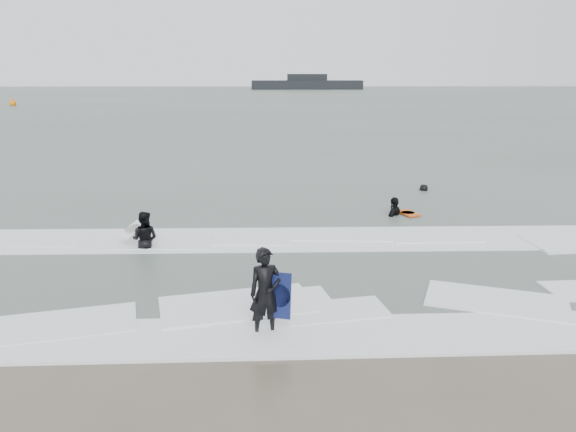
{
  "coord_description": "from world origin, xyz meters",
  "views": [
    {
      "loc": [
        -0.42,
        -11.03,
        5.33
      ],
      "look_at": [
        0.0,
        5.0,
        1.1
      ],
      "focal_mm": 35.0,
      "sensor_mm": 36.0,
      "label": 1
    }
  ],
  "objects_px": {
    "surfer_wading": "(145,250)",
    "surfer_right_near": "(394,216)",
    "surfer_centre": "(266,334)",
    "surfer_right_far": "(424,192)",
    "buoy": "(13,103)",
    "vessel_horizon": "(307,84)"
  },
  "relations": [
    {
      "from": "surfer_wading",
      "to": "surfer_right_near",
      "type": "height_order",
      "value": "surfer_right_near"
    },
    {
      "from": "surfer_right_near",
      "to": "surfer_right_far",
      "type": "bearing_deg",
      "value": -169.99
    },
    {
      "from": "surfer_wading",
      "to": "vessel_horizon",
      "type": "bearing_deg",
      "value": -85.42
    },
    {
      "from": "surfer_right_far",
      "to": "buoy",
      "type": "height_order",
      "value": "buoy"
    },
    {
      "from": "surfer_centre",
      "to": "surfer_right_near",
      "type": "bearing_deg",
      "value": 47.34
    },
    {
      "from": "buoy",
      "to": "surfer_wading",
      "type": "bearing_deg",
      "value": -63.36
    },
    {
      "from": "surfer_right_far",
      "to": "vessel_horizon",
      "type": "bearing_deg",
      "value": -139.99
    },
    {
      "from": "surfer_right_near",
      "to": "surfer_right_far",
      "type": "distance_m",
      "value": 4.77
    },
    {
      "from": "buoy",
      "to": "vessel_horizon",
      "type": "height_order",
      "value": "vessel_horizon"
    },
    {
      "from": "surfer_right_near",
      "to": "vessel_horizon",
      "type": "distance_m",
      "value": 127.67
    },
    {
      "from": "surfer_right_near",
      "to": "buoy",
      "type": "xyz_separation_m",
      "value": [
        -42.38,
        63.96,
        0.42
      ]
    },
    {
      "from": "surfer_centre",
      "to": "vessel_horizon",
      "type": "relative_size",
      "value": 0.07
    },
    {
      "from": "surfer_wading",
      "to": "vessel_horizon",
      "type": "distance_m",
      "value": 131.97
    },
    {
      "from": "surfer_centre",
      "to": "surfer_right_far",
      "type": "relative_size",
      "value": 1.28
    },
    {
      "from": "surfer_centre",
      "to": "surfer_right_near",
      "type": "xyz_separation_m",
      "value": [
        4.67,
        9.47,
        0.0
      ]
    },
    {
      "from": "surfer_right_far",
      "to": "vessel_horizon",
      "type": "xyz_separation_m",
      "value": [
        2.05,
        123.37,
        1.43
      ]
    },
    {
      "from": "surfer_centre",
      "to": "surfer_right_near",
      "type": "relative_size",
      "value": 1.0
    },
    {
      "from": "surfer_centre",
      "to": "surfer_right_near",
      "type": "height_order",
      "value": "surfer_centre"
    },
    {
      "from": "vessel_horizon",
      "to": "surfer_wading",
      "type": "bearing_deg",
      "value": -95.51
    },
    {
      "from": "buoy",
      "to": "surfer_right_far",
      "type": "bearing_deg",
      "value": -53.26
    },
    {
      "from": "surfer_wading",
      "to": "vessel_horizon",
      "type": "xyz_separation_m",
      "value": [
        12.67,
        131.35,
        1.43
      ]
    },
    {
      "from": "vessel_horizon",
      "to": "surfer_centre",
      "type": "bearing_deg",
      "value": -93.73
    }
  ]
}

